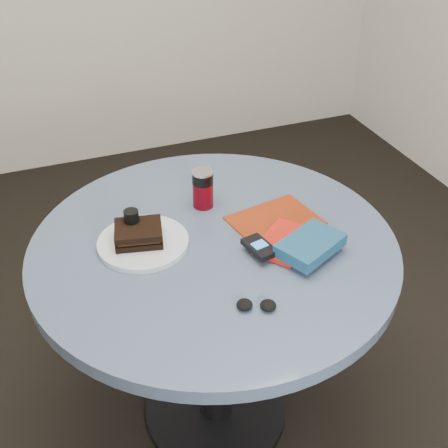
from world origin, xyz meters
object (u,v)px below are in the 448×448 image
object	(u,v)px
pepper_grinder	(132,225)
novel	(310,245)
plate	(143,243)
red_book	(285,242)
sandwich	(139,234)
magazine	(275,221)
table	(214,286)
mp3_player	(259,247)
soda_can	(203,189)
headphones	(256,305)

from	to	relation	value
pepper_grinder	novel	distance (m)	0.48
plate	red_book	bearing A→B (deg)	-21.02
sandwich	novel	size ratio (longest dim) A/B	0.84
magazine	pepper_grinder	bearing A→B (deg)	160.78
magazine	table	bearing A→B (deg)	177.46
magazine	mp3_player	distance (m)	0.17
novel	mp3_player	bearing A→B (deg)	132.40
pepper_grinder	mp3_player	bearing A→B (deg)	-32.79
pepper_grinder	magazine	world-z (taller)	pepper_grinder
novel	mp3_player	xyz separation A→B (m)	(-0.12, 0.05, -0.01)
soda_can	red_book	xyz separation A→B (m)	(0.14, -0.26, -0.05)
novel	sandwich	bearing A→B (deg)	127.53
table	mp3_player	size ratio (longest dim) A/B	9.44
table	novel	size ratio (longest dim) A/B	5.80
sandwich	table	bearing A→B (deg)	-16.41
plate	novel	bearing A→B (deg)	-26.93
red_book	headphones	xyz separation A→B (m)	(-0.17, -0.20, -0.00)
sandwich	soda_can	bearing A→B (deg)	28.39
table	magazine	bearing A→B (deg)	7.97
soda_can	novel	world-z (taller)	soda_can
table	pepper_grinder	size ratio (longest dim) A/B	10.85
plate	red_book	distance (m)	0.38
red_book	mp3_player	bearing A→B (deg)	151.57
soda_can	mp3_player	distance (m)	0.28
magazine	headphones	xyz separation A→B (m)	(-0.19, -0.31, 0.01)
soda_can	headphones	bearing A→B (deg)	-93.50
magazine	red_book	bearing A→B (deg)	-112.33
sandwich	soda_can	size ratio (longest dim) A/B	1.23
table	magazine	xyz separation A→B (m)	(0.20, 0.03, 0.17)
plate	soda_can	distance (m)	0.25
sandwich	red_book	world-z (taller)	sandwich
soda_can	novel	distance (m)	0.37
magazine	red_book	size ratio (longest dim) A/B	1.38
pepper_grinder	mp3_player	xyz separation A→B (m)	(0.29, -0.19, -0.02)
red_book	mp3_player	world-z (taller)	mp3_player
red_book	plate	bearing A→B (deg)	119.98
sandwich	plate	bearing A→B (deg)	-27.02
red_book	soda_can	bearing A→B (deg)	79.23
table	plate	bearing A→B (deg)	164.14
red_book	novel	distance (m)	0.08
plate	pepper_grinder	xyz separation A→B (m)	(-0.02, 0.04, 0.04)
headphones	pepper_grinder	bearing A→B (deg)	118.98
red_book	sandwich	bearing A→B (deg)	119.83
magazine	headphones	bearing A→B (deg)	-132.43
headphones	magazine	bearing A→B (deg)	58.08
sandwich	magazine	bearing A→B (deg)	-4.29
plate	headphones	bearing A→B (deg)	-60.70
sandwich	headphones	size ratio (longest dim) A/B	1.42
table	pepper_grinder	xyz separation A→B (m)	(-0.20, 0.09, 0.21)
sandwich	red_book	xyz separation A→B (m)	(0.36, -0.14, -0.03)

